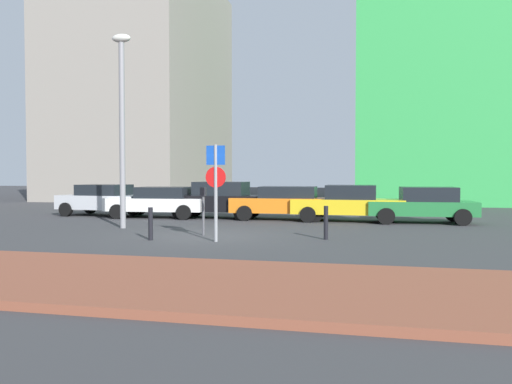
# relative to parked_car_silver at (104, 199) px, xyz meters

# --- Properties ---
(ground_plane) EXTENTS (120.00, 120.00, 0.00)m
(ground_plane) POSITION_rel_parked_car_silver_xyz_m (7.22, -6.48, -0.77)
(ground_plane) COLOR #38383A
(sidewalk_brick) EXTENTS (40.00, 4.12, 0.14)m
(sidewalk_brick) POSITION_rel_parked_car_silver_xyz_m (7.22, -13.43, -0.70)
(sidewalk_brick) COLOR brown
(sidewalk_brick) RESTS_ON ground
(parked_car_silver) EXTENTS (4.19, 2.32, 1.46)m
(parked_car_silver) POSITION_rel_parked_car_silver_xyz_m (0.00, 0.00, 0.00)
(parked_car_silver) COLOR #B7BABF
(parked_car_silver) RESTS_ON ground
(parked_car_white) EXTENTS (4.54, 2.31, 1.38)m
(parked_car_white) POSITION_rel_parked_car_silver_xyz_m (3.00, -0.44, -0.04)
(parked_car_white) COLOR white
(parked_car_white) RESTS_ON ground
(parked_car_black) EXTENTS (4.10, 1.94, 1.61)m
(parked_car_black) POSITION_rel_parked_car_silver_xyz_m (5.62, -0.09, 0.06)
(parked_car_black) COLOR black
(parked_car_black) RESTS_ON ground
(parked_car_orange) EXTENTS (4.35, 1.99, 1.43)m
(parked_car_orange) POSITION_rel_parked_car_silver_xyz_m (8.63, -0.25, -0.01)
(parked_car_orange) COLOR orange
(parked_car_orange) RESTS_ON ground
(parked_car_yellow) EXTENTS (4.54, 1.92, 1.50)m
(parked_car_yellow) POSITION_rel_parked_car_silver_xyz_m (11.37, -0.46, -0.01)
(parked_car_yellow) COLOR gold
(parked_car_yellow) RESTS_ON ground
(parked_car_green) EXTENTS (4.24, 2.13, 1.44)m
(parked_car_green) POSITION_rel_parked_car_silver_xyz_m (14.28, -0.46, -0.02)
(parked_car_green) COLOR #237238
(parked_car_green) RESTS_ON ground
(parking_sign_post) EXTENTS (0.60, 0.10, 2.79)m
(parking_sign_post) POSITION_rel_parked_car_silver_xyz_m (7.94, -7.70, 0.98)
(parking_sign_post) COLOR gray
(parking_sign_post) RESTS_ON ground
(parking_meter) EXTENTS (0.18, 0.14, 1.53)m
(parking_meter) POSITION_rel_parked_car_silver_xyz_m (7.08, -6.29, 0.21)
(parking_meter) COLOR #4C4C51
(parking_meter) RESTS_ON ground
(street_lamp) EXTENTS (0.70, 0.36, 6.94)m
(street_lamp) POSITION_rel_parked_car_silver_xyz_m (3.56, -4.90, 3.31)
(street_lamp) COLOR gray
(street_lamp) RESTS_ON ground
(traffic_bollard_near) EXTENTS (0.14, 0.14, 0.97)m
(traffic_bollard_near) POSITION_rel_parked_car_silver_xyz_m (5.96, -7.79, -0.29)
(traffic_bollard_near) COLOR black
(traffic_bollard_near) RESTS_ON ground
(traffic_bollard_mid) EXTENTS (0.13, 0.13, 1.00)m
(traffic_bollard_mid) POSITION_rel_parked_car_silver_xyz_m (10.98, -6.49, -0.27)
(traffic_bollard_mid) COLOR black
(traffic_bollard_mid) RESTS_ON ground
(building_colorful_midrise) EXTENTS (15.74, 17.05, 23.83)m
(building_colorful_midrise) POSITION_rel_parked_car_silver_xyz_m (19.12, 18.81, 11.14)
(building_colorful_midrise) COLOR green
(building_colorful_midrise) RESTS_ON ground
(building_under_construction) EXTENTS (10.75, 14.99, 17.70)m
(building_under_construction) POSITION_rel_parked_car_silver_xyz_m (-6.00, 17.02, 8.08)
(building_under_construction) COLOR gray
(building_under_construction) RESTS_ON ground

